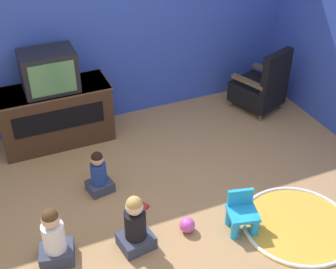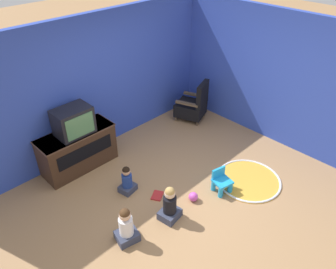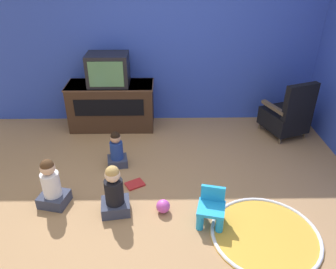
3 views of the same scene
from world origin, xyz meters
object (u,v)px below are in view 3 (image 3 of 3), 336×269
object	(u,v)px
black_armchair	(287,115)
child_watching_center	(117,151)
tv_cabinet	(112,105)
toy_ball	(163,206)
child_watching_right	(51,186)
yellow_kid_chair	(211,210)
book	(135,184)
television	(108,70)
child_watching_left	(114,193)

from	to	relation	value
black_armchair	child_watching_center	size ratio (longest dim) A/B	1.80
tv_cabinet	toy_ball	bearing A→B (deg)	-68.22
child_watching_center	child_watching_right	xyz separation A→B (m)	(-0.62, -0.76, 0.04)
yellow_kid_chair	child_watching_center	world-z (taller)	child_watching_center
book	television	bearing A→B (deg)	77.52
child_watching_left	television	bearing A→B (deg)	90.02
black_armchair	child_watching_center	world-z (taller)	black_armchair
yellow_kid_chair	toy_ball	world-z (taller)	yellow_kid_chair
black_armchair	yellow_kid_chair	size ratio (longest dim) A/B	2.26
yellow_kid_chair	book	distance (m)	1.07
black_armchair	child_watching_left	distance (m)	2.93
child_watching_left	child_watching_right	xyz separation A→B (m)	(-0.71, 0.14, -0.00)
child_watching_right	tv_cabinet	bearing A→B (deg)	90.16
black_armchair	book	xyz separation A→B (m)	(-2.23, -1.22, -0.32)
black_armchair	book	bearing A→B (deg)	8.26
television	black_armchair	distance (m)	2.78
television	black_armchair	size ratio (longest dim) A/B	0.67
tv_cabinet	book	size ratio (longest dim) A/B	5.00
black_armchair	book	size ratio (longest dim) A/B	3.39
tv_cabinet	child_watching_left	size ratio (longest dim) A/B	2.22
child_watching_left	child_watching_right	world-z (taller)	child_watching_left
child_watching_right	book	xyz separation A→B (m)	(0.88, 0.32, -0.25)
yellow_kid_chair	toy_ball	size ratio (longest dim) A/B	2.64
television	yellow_kid_chair	distance (m)	2.65
yellow_kid_chair	child_watching_right	distance (m)	1.76
child_watching_right	yellow_kid_chair	bearing A→B (deg)	2.43
tv_cabinet	black_armchair	size ratio (longest dim) A/B	1.47
toy_ball	book	distance (m)	0.59
television	child_watching_left	bearing A→B (deg)	-81.72
television	child_watching_left	world-z (taller)	television
yellow_kid_chair	child_watching_center	size ratio (longest dim) A/B	0.80
child_watching_right	toy_ball	bearing A→B (deg)	5.94
tv_cabinet	toy_ball	size ratio (longest dim) A/B	8.80
tv_cabinet	yellow_kid_chair	xyz separation A→B (m)	(1.31, -2.19, -0.21)
child_watching_left	child_watching_right	size ratio (longest dim) A/B	1.01
child_watching_center	tv_cabinet	bearing A→B (deg)	89.77
television	child_watching_center	distance (m)	1.33
tv_cabinet	book	world-z (taller)	tv_cabinet
tv_cabinet	yellow_kid_chair	bearing A→B (deg)	-59.17
television	toy_ball	distance (m)	2.33
child_watching_left	black_armchair	bearing A→B (deg)	26.75
tv_cabinet	child_watching_left	distance (m)	2.04
black_armchair	book	world-z (taller)	black_armchair
tv_cabinet	television	distance (m)	0.59
child_watching_right	book	size ratio (longest dim) A/B	2.24
television	book	bearing A→B (deg)	-73.12
child_watching_center	book	size ratio (longest dim) A/B	1.89
tv_cabinet	child_watching_center	bearing A→B (deg)	-79.74
television	yellow_kid_chair	world-z (taller)	television
television	child_watching_center	bearing A→B (deg)	-79.47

